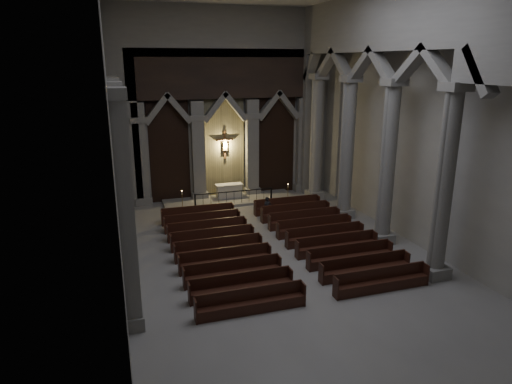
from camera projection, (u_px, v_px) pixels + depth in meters
room at (295, 92)px, 17.85m from camera, size 24.00×24.10×12.00m
sanctuary_wall at (225, 96)px, 28.68m from camera, size 14.00×0.77×12.00m
right_arcade at (396, 83)px, 20.60m from camera, size 1.00×24.00×12.00m
left_pilasters at (121, 175)px, 20.11m from camera, size 0.60×13.00×8.03m
sanctuary_step at (230, 200)px, 29.64m from camera, size 8.50×2.60×0.15m
altar at (229, 191)px, 29.84m from camera, size 1.76×0.70×0.90m
altar_rail at (234, 196)px, 28.50m from camera, size 5.02×0.09×0.99m
candle_stand_left at (183, 207)px, 27.12m from camera, size 0.24×0.24×1.43m
candle_stand_right at (288, 198)px, 29.03m from camera, size 0.22×0.22×1.30m
pews at (274, 244)px, 21.91m from camera, size 9.50×10.63×0.92m
worshipper at (267, 208)px, 26.18m from camera, size 0.51×0.37×1.29m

